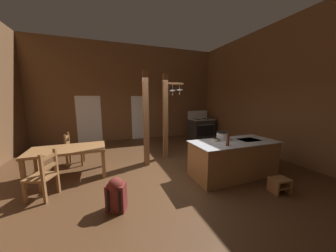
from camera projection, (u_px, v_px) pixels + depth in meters
The scene contains 17 objects.
ground_plane at pixel (157, 177), 4.35m from camera, with size 8.99×9.06×0.10m, color #4C301C.
wall_back at pixel (131, 93), 7.88m from camera, with size 8.99×0.14×4.34m, color brown.
wall_right at pixel (281, 91), 5.40m from camera, with size 0.14×9.06×4.34m, color brown.
glazed_door_back_left at pixel (89, 120), 7.37m from camera, with size 1.00×0.01×2.05m, color white.
glazed_panel_back_right at pixel (141, 118), 8.13m from camera, with size 0.84×0.01×2.05m, color white.
kitchen_island at pixel (233, 159), 4.26m from camera, with size 2.17×0.98×0.89m.
stove_range at pixel (201, 128), 8.40m from camera, with size 1.18×0.87×1.32m.
support_post_with_pot_rack at pixel (166, 114), 5.41m from camera, with size 0.67×0.19×2.69m.
support_post_center at pixel (146, 120), 4.79m from camera, with size 0.14×0.14×2.69m.
step_stool at pixel (280, 184), 3.53m from camera, with size 0.39×0.32×0.30m.
dining_table at pixel (68, 152), 4.15m from camera, with size 1.73×0.96×0.74m.
ladderback_chair_near_window at pixel (73, 150), 4.96m from camera, with size 0.45×0.45×0.95m.
ladderback_chair_by_post at pixel (44, 176), 3.29m from camera, with size 0.57×0.57×0.95m.
backpack at pixel (116, 193), 2.94m from camera, with size 0.38×0.37×0.60m.
stockpot_on_counter at pixel (222, 136), 4.33m from camera, with size 0.37×0.30×0.19m.
mixing_bowl_on_counter at pixel (216, 140), 4.22m from camera, with size 0.18×0.18×0.07m.
bottle_tall_on_counter at pixel (228, 140), 3.77m from camera, with size 0.08×0.08×0.32m.
Camera 1 is at (-1.13, -3.93, 1.95)m, focal length 18.08 mm.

